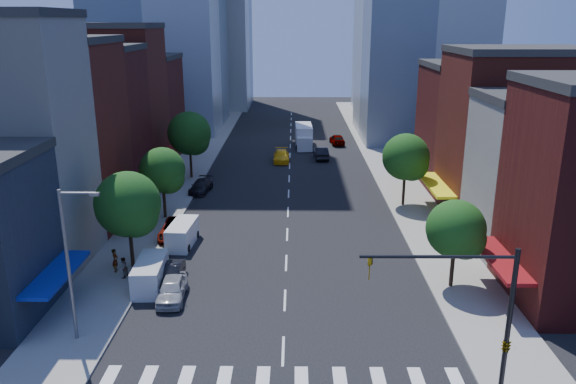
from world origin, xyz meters
The scene contains 30 objects.
ground centered at (0.00, 0.00, 0.00)m, with size 220.00×220.00×0.00m, color black.
sidewalk_left centered at (-12.50, 40.00, 0.07)m, with size 5.00×120.00×0.15m, color gray.
sidewalk_right centered at (12.50, 40.00, 0.07)m, with size 5.00×120.00×0.15m, color gray.
crosswalk centered at (0.00, -3.00, 0.01)m, with size 19.00×3.00×0.01m, color silver.
bldg_left_2 centered at (-21.00, 20.50, 8.00)m, with size 12.00×9.00×16.00m, color #5B1D15.
bldg_left_3 centered at (-21.00, 29.00, 7.50)m, with size 12.00×8.00×15.00m, color #491212.
bldg_left_4 centered at (-21.00, 37.50, 8.50)m, with size 12.00×9.00×17.00m, color #5B1D15.
bldg_left_5 centered at (-21.00, 47.00, 6.50)m, with size 12.00×10.00×13.00m, color #491212.
bldg_right_1 centered at (21.00, 15.00, 6.00)m, with size 12.00×8.00×12.00m, color #B6B3A8.
bldg_right_2 centered at (21.00, 24.00, 7.50)m, with size 12.00×10.00×15.00m, color #5B1D15.
bldg_right_3 centered at (21.00, 34.00, 6.50)m, with size 12.00×10.00×13.00m, color #491212.
traffic_signal centered at (9.94, -4.50, 4.16)m, with size 7.24×2.24×8.00m.
streetlight centered at (-11.81, 1.00, 5.28)m, with size 2.25×0.25×9.00m.
tree_left_near centered at (-11.35, 10.92, 4.87)m, with size 4.80×4.80×7.30m.
tree_left_mid centered at (-11.35, 21.92, 4.53)m, with size 4.20×4.20×6.65m.
tree_left_far centered at (-11.35, 35.92, 5.20)m, with size 5.00×5.00×7.75m.
tree_right_near centered at (11.65, 7.92, 4.19)m, with size 4.00×4.00×6.20m.
tree_right_far centered at (11.65, 25.92, 4.86)m, with size 4.60×4.60×7.20m.
parked_car_front centered at (-7.50, 6.09, 0.74)m, with size 1.74×4.32×1.47m, color #A1A2A5.
parked_car_second centered at (-8.12, 8.41, 0.69)m, with size 1.45×4.17×1.37m, color black.
parked_car_third centered at (-9.50, 17.28, 0.74)m, with size 2.47×5.36×1.49m, color #999999.
parked_car_rear centered at (-9.50, 30.57, 0.66)m, with size 1.84×4.53×1.32m, color black.
cargo_van_near centered at (-9.36, 7.74, 0.97)m, with size 2.08×4.69×1.96m.
cargo_van_far centered at (-8.63, 15.50, 0.94)m, with size 2.10×4.58×1.90m.
taxi centered at (-1.11, 44.44, 0.73)m, with size 2.06×5.06×1.47m, color yellow.
traffic_car_oncoming centered at (4.17, 46.04, 0.80)m, with size 1.68×4.83×1.59m, color black.
traffic_car_far centered at (7.02, 55.18, 0.79)m, with size 1.86×4.61×1.57m, color #999999.
box_truck centered at (1.99, 53.57, 1.48)m, with size 2.58×7.85×3.14m.
pedestrian_near centered at (-12.48, 10.06, 1.03)m, with size 0.64×0.42×1.75m, color #999999.
pedestrian_far centered at (-11.59, 9.01, 0.92)m, with size 0.74×0.58×1.53m, color #999999.
Camera 1 is at (0.59, -27.53, 17.77)m, focal length 35.00 mm.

